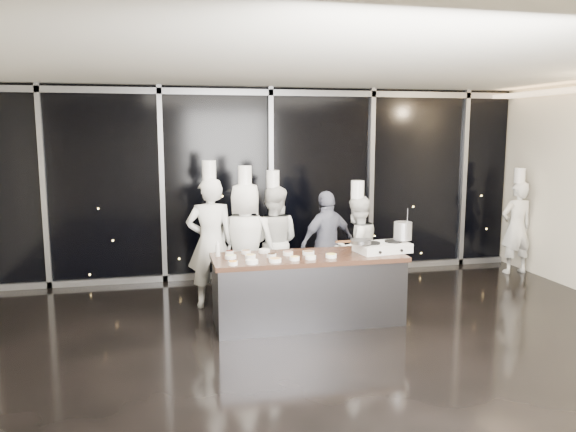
% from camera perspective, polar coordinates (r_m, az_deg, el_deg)
% --- Properties ---
extents(ground, '(9.00, 9.00, 0.00)m').
position_cam_1_polar(ground, '(6.65, 4.08, -13.25)').
color(ground, black).
rests_on(ground, ground).
extents(room_shell, '(9.02, 7.02, 3.21)m').
position_cam_1_polar(room_shell, '(6.23, 5.86, 6.46)').
color(room_shell, beige).
rests_on(room_shell, ground).
extents(window_wall, '(8.90, 0.11, 3.20)m').
position_cam_1_polar(window_wall, '(9.55, -1.79, 3.38)').
color(window_wall, black).
rests_on(window_wall, ground).
extents(demo_counter, '(2.46, 0.86, 0.90)m').
position_cam_1_polar(demo_counter, '(7.32, 2.07, -7.41)').
color(demo_counter, '#3B3B40').
rests_on(demo_counter, ground).
extents(stove, '(0.73, 0.51, 0.14)m').
position_cam_1_polar(stove, '(7.49, 9.56, -3.13)').
color(stove, silver).
rests_on(stove, demo_counter).
extents(frying_pan, '(0.49, 0.31, 0.05)m').
position_cam_1_polar(frying_pan, '(7.30, 7.32, -2.59)').
color(frying_pan, slate).
rests_on(frying_pan, stove).
extents(stock_pot, '(0.27, 0.27, 0.24)m').
position_cam_1_polar(stock_pot, '(7.62, 11.59, -1.49)').
color(stock_pot, '#AEAEB1').
rests_on(stock_pot, stove).
extents(prep_bowls, '(1.38, 0.72, 0.05)m').
position_cam_1_polar(prep_bowls, '(7.05, -1.59, -4.08)').
color(prep_bowls, white).
rests_on(prep_bowls, demo_counter).
extents(squeeze_bottle, '(0.06, 0.06, 0.21)m').
position_cam_1_polar(squeeze_bottle, '(7.17, -7.15, -3.33)').
color(squeeze_bottle, white).
rests_on(squeeze_bottle, demo_counter).
extents(chef_far_left, '(0.69, 0.47, 2.08)m').
position_cam_1_polar(chef_far_left, '(7.94, -7.87, -2.59)').
color(chef_far_left, silver).
rests_on(chef_far_left, ground).
extents(chef_left, '(0.99, 0.79, 2.00)m').
position_cam_1_polar(chef_left, '(8.00, -4.32, -2.78)').
color(chef_left, silver).
rests_on(chef_left, ground).
extents(chef_center, '(0.97, 0.85, 1.91)m').
position_cam_1_polar(chef_center, '(8.36, -1.52, -2.58)').
color(chef_center, silver).
rests_on(chef_center, ground).
extents(guest, '(1.01, 0.67, 1.59)m').
position_cam_1_polar(guest, '(8.52, 4.02, -2.76)').
color(guest, '#161B3E').
rests_on(guest, ground).
extents(chef_right, '(0.91, 0.81, 1.77)m').
position_cam_1_polar(chef_right, '(8.27, 6.96, -3.23)').
color(chef_right, silver).
rests_on(chef_right, ground).
extents(chef_side, '(0.60, 0.41, 1.85)m').
position_cam_1_polar(chef_side, '(10.54, 22.19, -0.96)').
color(chef_side, silver).
rests_on(chef_side, ground).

